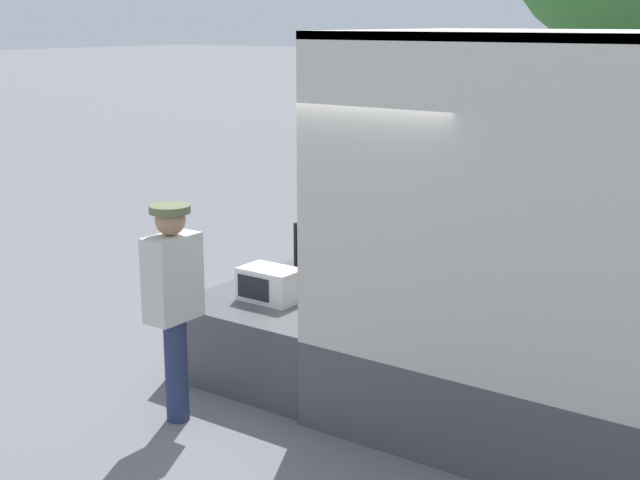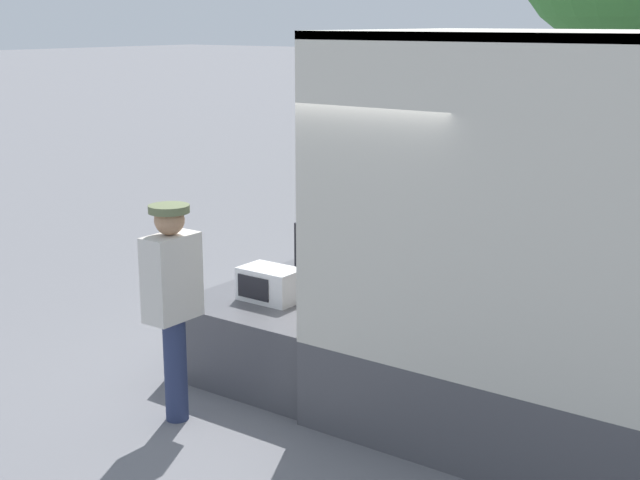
# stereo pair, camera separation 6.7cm
# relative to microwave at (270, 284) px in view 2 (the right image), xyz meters

# --- Properties ---
(ground_plane) EXTENTS (160.00, 160.00, 0.00)m
(ground_plane) POSITION_rel_microwave_xyz_m (0.81, 0.43, -0.83)
(ground_plane) COLOR slate
(tailgate_deck) EXTENTS (1.50, 2.13, 0.69)m
(tailgate_deck) POSITION_rel_microwave_xyz_m (0.07, 0.43, -0.49)
(tailgate_deck) COLOR #4C4C51
(tailgate_deck) RESTS_ON ground
(microwave) EXTENTS (0.53, 0.35, 0.29)m
(microwave) POSITION_rel_microwave_xyz_m (0.00, 0.00, 0.00)
(microwave) COLOR white
(microwave) RESTS_ON tailgate_deck
(portable_generator) EXTENTS (0.58, 0.44, 0.56)m
(portable_generator) POSITION_rel_microwave_xyz_m (0.11, 0.80, 0.07)
(portable_generator) COLOR black
(portable_generator) RESTS_ON tailgate_deck
(worker_person) EXTENTS (0.31, 0.44, 1.73)m
(worker_person) POSITION_rel_microwave_xyz_m (-0.01, -1.16, 0.23)
(worker_person) COLOR navy
(worker_person) RESTS_ON ground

